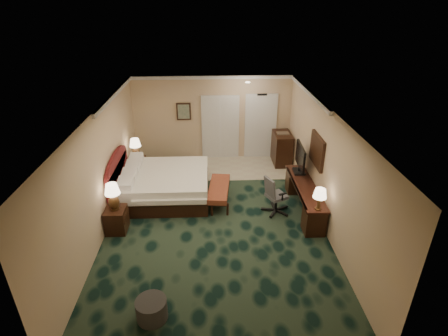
{
  "coord_description": "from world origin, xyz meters",
  "views": [
    {
      "loc": [
        -0.08,
        -6.94,
        4.86
      ],
      "look_at": [
        0.24,
        0.6,
        1.13
      ],
      "focal_mm": 28.0,
      "sensor_mm": 36.0,
      "label": 1
    }
  ],
  "objects_px": {
    "bed": "(166,185)",
    "tv": "(300,159)",
    "lamp_far": "(136,149)",
    "desk_chair": "(277,194)",
    "nightstand_near": "(116,220)",
    "lamp_near": "(113,197)",
    "ottoman": "(152,309)",
    "nightstand_far": "(138,168)",
    "bed_bench": "(219,194)",
    "desk": "(304,198)",
    "minibar": "(282,148)"
  },
  "relations": [
    {
      "from": "nightstand_far",
      "to": "lamp_far",
      "type": "xyz_separation_m",
      "value": [
        0.0,
        0.05,
        0.6
      ]
    },
    {
      "from": "desk",
      "to": "desk_chair",
      "type": "height_order",
      "value": "desk_chair"
    },
    {
      "from": "lamp_near",
      "to": "desk",
      "type": "bearing_deg",
      "value": 8.49
    },
    {
      "from": "bed_bench",
      "to": "desk",
      "type": "relative_size",
      "value": 0.59
    },
    {
      "from": "nightstand_far",
      "to": "minibar",
      "type": "relative_size",
      "value": 0.59
    },
    {
      "from": "bed",
      "to": "nightstand_near",
      "type": "height_order",
      "value": "bed"
    },
    {
      "from": "minibar",
      "to": "tv",
      "type": "bearing_deg",
      "value": -88.57
    },
    {
      "from": "bed_bench",
      "to": "nightstand_near",
      "type": "bearing_deg",
      "value": -148.23
    },
    {
      "from": "lamp_far",
      "to": "bed_bench",
      "type": "distance_m",
      "value": 2.91
    },
    {
      "from": "bed",
      "to": "ottoman",
      "type": "height_order",
      "value": "bed"
    },
    {
      "from": "ottoman",
      "to": "desk",
      "type": "relative_size",
      "value": 0.22
    },
    {
      "from": "tv",
      "to": "nightstand_near",
      "type": "bearing_deg",
      "value": -159.48
    },
    {
      "from": "nightstand_near",
      "to": "lamp_far",
      "type": "height_order",
      "value": "lamp_far"
    },
    {
      "from": "lamp_near",
      "to": "minibar",
      "type": "height_order",
      "value": "lamp_near"
    },
    {
      "from": "desk",
      "to": "tv",
      "type": "xyz_separation_m",
      "value": [
        0.01,
        0.74,
        0.72
      ]
    },
    {
      "from": "nightstand_far",
      "to": "minibar",
      "type": "xyz_separation_m",
      "value": [
        4.43,
        0.8,
        0.21
      ]
    },
    {
      "from": "nightstand_near",
      "to": "nightstand_far",
      "type": "bearing_deg",
      "value": 89.83
    },
    {
      "from": "nightstand_near",
      "to": "desk",
      "type": "height_order",
      "value": "desk"
    },
    {
      "from": "lamp_far",
      "to": "tv",
      "type": "bearing_deg",
      "value": -15.86
    },
    {
      "from": "bed_bench",
      "to": "bed",
      "type": "bearing_deg",
      "value": 172.27
    },
    {
      "from": "nightstand_far",
      "to": "tv",
      "type": "distance_m",
      "value": 4.71
    },
    {
      "from": "bed",
      "to": "tv",
      "type": "bearing_deg",
      "value": -0.87
    },
    {
      "from": "nightstand_near",
      "to": "desk",
      "type": "bearing_deg",
      "value": 8.62
    },
    {
      "from": "lamp_far",
      "to": "minibar",
      "type": "xyz_separation_m",
      "value": [
        4.43,
        0.75,
        -0.39
      ]
    },
    {
      "from": "bed_bench",
      "to": "desk",
      "type": "height_order",
      "value": "desk"
    },
    {
      "from": "bed",
      "to": "nightstand_near",
      "type": "bearing_deg",
      "value": -123.33
    },
    {
      "from": "lamp_far",
      "to": "ottoman",
      "type": "height_order",
      "value": "lamp_far"
    },
    {
      "from": "ottoman",
      "to": "desk_chair",
      "type": "distance_m",
      "value": 4.09
    },
    {
      "from": "nightstand_near",
      "to": "ottoman",
      "type": "height_order",
      "value": "nightstand_near"
    },
    {
      "from": "lamp_near",
      "to": "tv",
      "type": "bearing_deg",
      "value": 17.44
    },
    {
      "from": "lamp_near",
      "to": "minibar",
      "type": "bearing_deg",
      "value": 37.77
    },
    {
      "from": "bed",
      "to": "tv",
      "type": "relative_size",
      "value": 2.29
    },
    {
      "from": "lamp_far",
      "to": "desk_chair",
      "type": "xyz_separation_m",
      "value": [
        3.76,
        -2.07,
        -0.4
      ]
    },
    {
      "from": "ottoman",
      "to": "lamp_near",
      "type": "bearing_deg",
      "value": 114.42
    },
    {
      "from": "lamp_near",
      "to": "ottoman",
      "type": "distance_m",
      "value": 2.84
    },
    {
      "from": "lamp_near",
      "to": "desk",
      "type": "relative_size",
      "value": 0.27
    },
    {
      "from": "bed_bench",
      "to": "lamp_far",
      "type": "bearing_deg",
      "value": 152.81
    },
    {
      "from": "nightstand_near",
      "to": "bed_bench",
      "type": "bearing_deg",
      "value": 25.26
    },
    {
      "from": "bed_bench",
      "to": "desk_chair",
      "type": "distance_m",
      "value": 1.51
    },
    {
      "from": "bed_bench",
      "to": "desk",
      "type": "bearing_deg",
      "value": -5.25
    },
    {
      "from": "nightstand_far",
      "to": "lamp_near",
      "type": "height_order",
      "value": "lamp_near"
    },
    {
      "from": "tv",
      "to": "desk_chair",
      "type": "bearing_deg",
      "value": -128.86
    },
    {
      "from": "bed",
      "to": "tv",
      "type": "distance_m",
      "value": 3.59
    },
    {
      "from": "nightstand_near",
      "to": "lamp_near",
      "type": "xyz_separation_m",
      "value": [
        0.01,
        0.01,
        0.6
      ]
    },
    {
      "from": "desk_chair",
      "to": "tv",
      "type": "bearing_deg",
      "value": 23.23
    },
    {
      "from": "lamp_far",
      "to": "desk_chair",
      "type": "bearing_deg",
      "value": -28.87
    },
    {
      "from": "lamp_far",
      "to": "minibar",
      "type": "distance_m",
      "value": 4.51
    },
    {
      "from": "lamp_near",
      "to": "tv",
      "type": "distance_m",
      "value": 4.7
    },
    {
      "from": "lamp_near",
      "to": "bed_bench",
      "type": "height_order",
      "value": "lamp_near"
    },
    {
      "from": "nightstand_far",
      "to": "desk_chair",
      "type": "height_order",
      "value": "desk_chair"
    }
  ]
}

